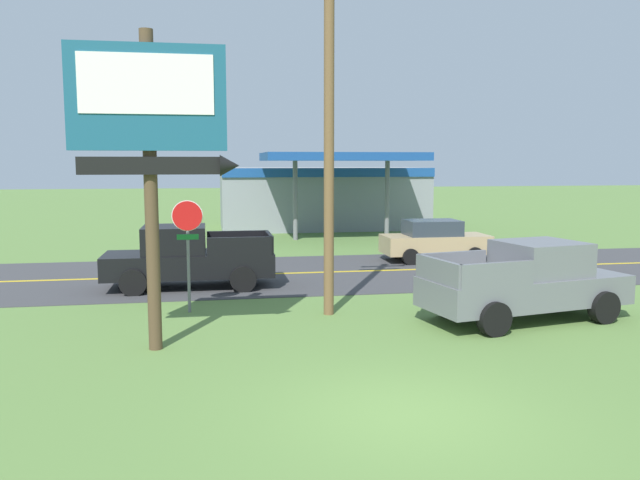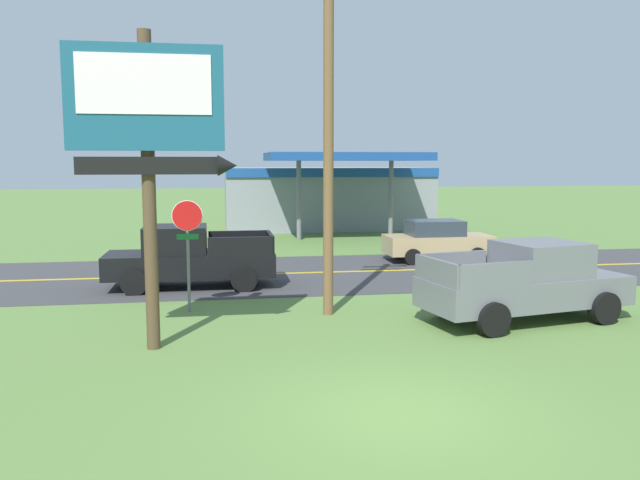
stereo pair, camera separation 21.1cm
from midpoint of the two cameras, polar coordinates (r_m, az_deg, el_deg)
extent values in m
plane|color=#5B7F3D|center=(10.49, 7.11, -15.13)|extent=(180.00, 180.00, 0.00)
cube|color=#3D3D3F|center=(22.81, -2.40, -2.97)|extent=(140.00, 8.00, 0.02)
cube|color=gold|center=(22.81, -2.40, -2.94)|extent=(126.00, 0.20, 0.01)
cylinder|color=brown|center=(13.71, -15.19, 3.99)|extent=(0.28, 0.28, 6.57)
cube|color=#19516B|center=(13.58, -15.53, 12.11)|extent=(3.13, 0.16, 2.11)
cube|color=white|center=(13.51, -15.60, 13.21)|extent=(2.63, 0.03, 1.18)
cube|color=black|center=(13.52, -15.34, 6.38)|extent=(2.82, 0.12, 0.36)
cone|color=black|center=(13.46, -8.47, 6.55)|extent=(0.40, 0.44, 0.44)
cylinder|color=slate|center=(17.18, -11.92, -2.70)|extent=(0.08, 0.08, 2.20)
cylinder|color=red|center=(16.97, -12.05, 2.11)|extent=(0.76, 0.03, 0.76)
cylinder|color=white|center=(16.99, -12.04, 2.12)|extent=(0.80, 0.01, 0.80)
cube|color=#19722D|center=(17.02, -12.00, 0.27)|extent=(0.56, 0.03, 0.14)
cylinder|color=brown|center=(16.36, 0.43, 9.46)|extent=(0.26, 0.26, 9.31)
cube|color=gray|center=(38.84, -0.01, 3.79)|extent=(12.00, 6.00, 3.60)
cube|color=#19478C|center=(35.78, 0.82, 6.00)|extent=(12.00, 0.12, 0.50)
cube|color=#19478C|center=(32.88, 1.77, 7.40)|extent=(8.00, 5.00, 0.40)
cylinder|color=slate|center=(32.54, -2.39, 3.70)|extent=(0.24, 0.24, 4.20)
cylinder|color=slate|center=(33.50, 5.79, 3.76)|extent=(0.24, 0.24, 4.20)
cube|color=slate|center=(16.80, 17.34, -4.27)|extent=(5.49, 2.95, 0.72)
cube|color=slate|center=(16.95, 18.62, -1.54)|extent=(2.22, 2.14, 0.84)
cube|color=#28333D|center=(17.53, 20.86, -1.36)|extent=(0.43, 1.64, 0.71)
cube|color=slate|center=(16.55, 11.29, -2.00)|extent=(1.93, 0.51, 0.56)
cube|color=slate|center=(15.05, 15.05, -2.99)|extent=(1.93, 0.51, 0.56)
cube|color=slate|center=(15.27, 10.05, -2.72)|extent=(0.49, 1.87, 0.56)
cylinder|color=black|center=(18.62, 19.31, -4.39)|extent=(0.84, 0.43, 0.80)
cylinder|color=black|center=(17.22, 23.56, -5.49)|extent=(0.84, 0.43, 0.80)
cylinder|color=black|center=(16.73, 10.84, -5.37)|extent=(0.84, 0.43, 0.80)
cylinder|color=black|center=(15.16, 14.80, -6.77)|extent=(0.84, 0.43, 0.80)
cube|color=black|center=(20.55, -11.79, -2.09)|extent=(5.20, 1.96, 0.72)
cube|color=black|center=(20.47, -13.10, 0.04)|extent=(1.90, 1.80, 0.84)
cube|color=#28333D|center=(20.54, -15.58, -0.01)|extent=(0.10, 1.66, 0.71)
cube|color=black|center=(19.55, -7.45, -0.57)|extent=(1.95, 0.12, 0.56)
cube|color=black|center=(21.37, -7.66, 0.07)|extent=(1.95, 0.12, 0.56)
cube|color=black|center=(20.52, -4.84, -0.18)|extent=(0.12, 1.88, 0.56)
cylinder|color=black|center=(19.77, -16.54, -3.65)|extent=(0.80, 0.28, 0.80)
cylinder|color=black|center=(21.69, -15.94, -2.71)|extent=(0.80, 0.28, 0.80)
cylinder|color=black|center=(19.65, -7.15, -3.48)|extent=(0.80, 0.28, 0.80)
cylinder|color=black|center=(21.58, -7.39, -2.54)|extent=(0.80, 0.28, 0.80)
cube|color=tan|center=(26.02, 9.96, -0.35)|extent=(4.20, 1.76, 0.72)
cube|color=#2D3842|center=(25.90, 9.67, 1.09)|extent=(2.10, 1.56, 0.60)
cylinder|color=black|center=(27.34, 11.89, -0.81)|extent=(0.64, 0.24, 0.64)
cylinder|color=black|center=(25.73, 13.33, -1.32)|extent=(0.64, 0.24, 0.64)
cylinder|color=black|center=(26.50, 6.65, -0.95)|extent=(0.64, 0.24, 0.64)
cylinder|color=black|center=(24.83, 7.79, -1.50)|extent=(0.64, 0.24, 0.64)
camera|label=1|loc=(0.11, -90.34, -0.04)|focal=36.07mm
camera|label=2|loc=(0.11, 89.66, 0.04)|focal=36.07mm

